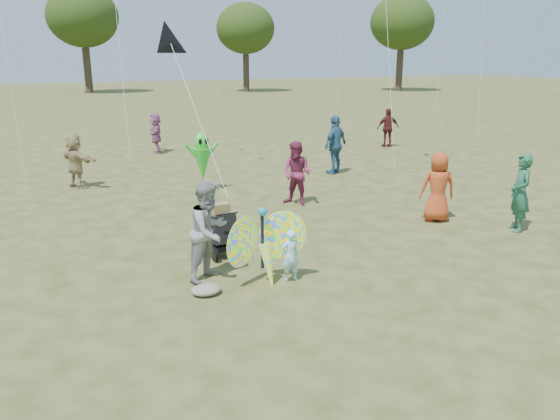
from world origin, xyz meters
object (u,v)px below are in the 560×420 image
object	(u,v)px
child_girl	(290,256)
butterfly_kite	(265,247)
jogging_stroller	(219,225)
crowd_c	(335,145)
crowd_e	(297,174)
crowd_j	(156,133)
crowd_f	(520,193)
alien_kite	(202,159)
crowd_a	(438,187)
adult_man	(209,231)
crowd_d	(76,161)
crowd_h	(388,128)

from	to	relation	value
child_girl	butterfly_kite	distance (m)	0.50
jogging_stroller	butterfly_kite	distance (m)	1.78
butterfly_kite	crowd_c	bearing A→B (deg)	52.41
crowd_e	crowd_j	bearing A→B (deg)	153.53
crowd_f	alien_kite	world-z (taller)	crowd_f
crowd_c	alien_kite	distance (m)	4.85
crowd_a	crowd_c	size ratio (longest dim) A/B	0.86
child_girl	crowd_j	xyz separation A→B (m)	(0.76, 14.36, 0.33)
crowd_e	crowd_f	xyz separation A→B (m)	(3.60, -4.16, 0.04)
jogging_stroller	butterfly_kite	world-z (taller)	butterfly_kite
adult_man	crowd_a	world-z (taller)	adult_man
crowd_e	alien_kite	distance (m)	3.16
child_girl	crowd_f	size ratio (longest dim) A/B	0.53
child_girl	crowd_c	distance (m)	9.40
crowd_f	jogging_stroller	size ratio (longest dim) A/B	1.64
crowd_d	butterfly_kite	distance (m)	9.36
crowd_j	crowd_d	bearing A→B (deg)	-22.40
child_girl	alien_kite	bearing A→B (deg)	-95.39
adult_man	crowd_f	bearing A→B (deg)	-34.92
adult_man	crowd_a	distance (m)	6.21
jogging_stroller	alien_kite	world-z (taller)	alien_kite
adult_man	butterfly_kite	distance (m)	1.03
child_girl	butterfly_kite	bearing A→B (deg)	-12.91
crowd_h	crowd_f	bearing A→B (deg)	83.71
jogging_stroller	butterfly_kite	xyz separation A→B (m)	(0.25, -1.76, 0.06)
crowd_h	crowd_j	xyz separation A→B (m)	(-9.57, 2.78, -0.03)
crowd_d	alien_kite	world-z (taller)	alien_kite
crowd_e	butterfly_kite	world-z (taller)	crowd_e
adult_man	alien_kite	world-z (taller)	adult_man
crowd_h	jogging_stroller	distance (m)	14.71
crowd_e	crowd_h	distance (m)	10.55
adult_man	crowd_h	size ratio (longest dim) A/B	1.07
crowd_c	crowd_d	distance (m)	8.32
crowd_c	crowd_h	bearing A→B (deg)	-168.00
crowd_e	alien_kite	bearing A→B (deg)	179.61
child_girl	crowd_d	distance (m)	9.58
crowd_a	crowd_e	xyz separation A→B (m)	(-2.43, 2.76, 0.01)
butterfly_kite	alien_kite	distance (m)	7.15
crowd_d	crowd_e	xyz separation A→B (m)	(5.22, -4.55, 0.02)
crowd_h	alien_kite	xyz separation A→B (m)	(-9.76, -4.41, 0.13)
butterfly_kite	crowd_f	bearing A→B (deg)	3.06
crowd_a	adult_man	bearing A→B (deg)	33.68
alien_kite	butterfly_kite	bearing A→B (deg)	-98.23
crowd_c	alien_kite	xyz separation A→B (m)	(-4.82, -0.52, -0.02)
butterfly_kite	alien_kite	size ratio (longest dim) A/B	1.00
child_girl	crowd_f	world-z (taller)	crowd_f
child_girl	crowd_a	bearing A→B (deg)	-159.98
butterfly_kite	crowd_a	bearing A→B (deg)	18.26
crowd_a	alien_kite	size ratio (longest dim) A/B	0.98
crowd_a	jogging_stroller	distance (m)	5.55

